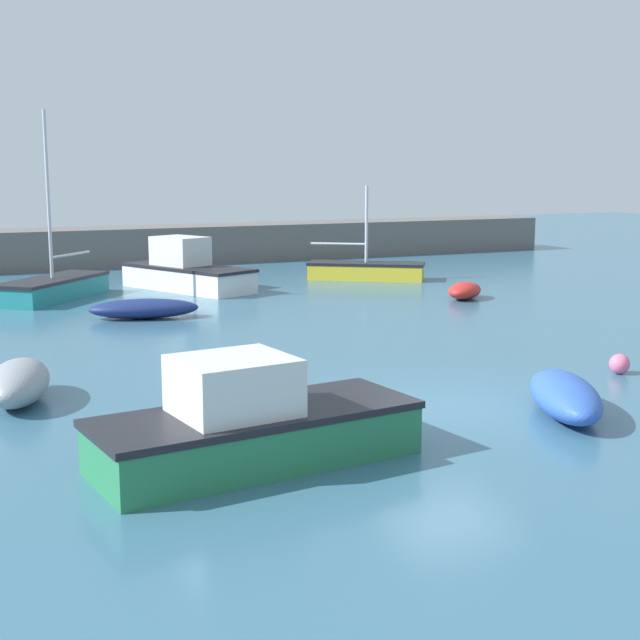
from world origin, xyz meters
name	(u,v)px	position (x,y,z in m)	size (l,w,h in m)	color
ground_plane	(448,411)	(0.00, 0.00, -0.10)	(120.00, 120.00, 0.20)	#38667F
harbor_breakwater	(125,246)	(0.00, 29.07, 0.93)	(47.49, 3.07, 1.85)	#66605B
sailboat_short_mast	(366,270)	(8.09, 18.98, 0.40)	(4.92, 4.07, 3.99)	yellow
open_tender_yellow	(565,396)	(1.71, -1.47, 0.38)	(2.56, 3.46, 0.76)	#2D56B7
rowboat_blue_near	(18,382)	(-7.78, 3.91, 0.43)	(1.84, 3.00, 0.85)	gray
dinghy_near_pier	(465,291)	(8.68, 12.36, 0.31)	(2.18, 2.06, 0.62)	red
rowboat_white_midwater	(144,309)	(-2.97, 13.09, 0.31)	(3.66, 2.14, 0.62)	navy
motorboat_grey_hull	(186,271)	(0.19, 19.15, 0.72)	(4.26, 6.21, 2.06)	white
sailboat_tall_mast	(53,287)	(-4.99, 18.54, 0.45)	(4.67, 4.93, 6.77)	teal
motorboat_with_cabin	(251,425)	(-4.81, -1.67, 0.65)	(5.52, 2.59, 1.80)	#287A4C
mooring_buoy_pink	(620,364)	(5.20, 0.78, 0.24)	(0.47, 0.47, 0.47)	#EA668C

